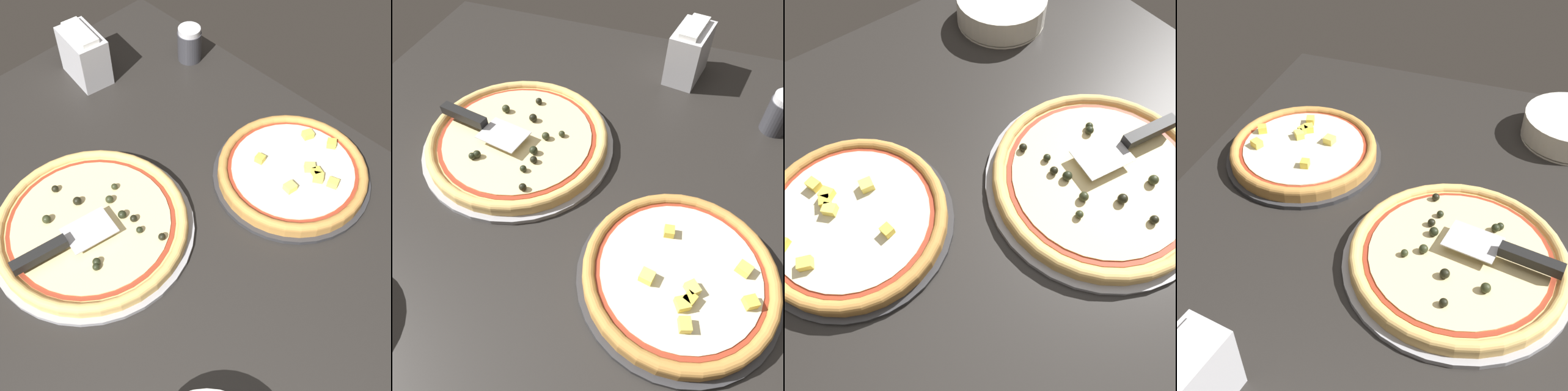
{
  "view_description": "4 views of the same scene",
  "coord_description": "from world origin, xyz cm",
  "views": [
    {
      "loc": [
        52.37,
        -36.02,
        93.75
      ],
      "look_at": [
        4.32,
        12.23,
        3.0
      ],
      "focal_mm": 50.0,
      "sensor_mm": 36.0,
      "label": 1
    },
    {
      "loc": [
        45.92,
        27.23,
        60.55
      ],
      "look_at": [
        4.32,
        12.23,
        3.0
      ],
      "focal_mm": 35.0,
      "sensor_mm": 36.0,
      "label": 2
    },
    {
      "loc": [
        -21.21,
        31.79,
        61.0
      ],
      "look_at": [
        4.32,
        12.23,
        3.0
      ],
      "focal_mm": 35.0,
      "sensor_mm": 36.0,
      "label": 3
    },
    {
      "loc": [
        -72.27,
        -15.12,
        74.88
      ],
      "look_at": [
        4.32,
        12.23,
        3.0
      ],
      "focal_mm": 50.0,
      "sensor_mm": 36.0,
      "label": 4
    }
  ],
  "objects": [
    {
      "name": "ground_plane",
      "position": [
        0.0,
        0.0,
        -1.8
      ],
      "size": [
        120.65,
        108.55,
        3.6
      ],
      "primitive_type": "cube",
      "color": "black"
    },
    {
      "name": "pizza_pan_front",
      "position": [
        -5.64,
        -7.53,
        0.5
      ],
      "size": [
        41.66,
        41.66,
        1.0
      ],
      "primitive_type": "cylinder",
      "color": "#939399",
      "rests_on": "ground_plane"
    },
    {
      "name": "pizza_front",
      "position": [
        -5.63,
        -7.52,
        2.36
      ],
      "size": [
        39.16,
        39.16,
        3.85
      ],
      "color": "#DBAD60",
      "rests_on": "pizza_pan_front"
    },
    {
      "name": "pizza_pan_back",
      "position": [
        14.28,
        31.99,
        0.5
      ],
      "size": [
        34.46,
        34.46,
        1.0
      ],
      "primitive_type": "cylinder",
      "color": "#2D2D30",
      "rests_on": "ground_plane"
    },
    {
      "name": "pizza_back",
      "position": [
        14.3,
        32.01,
        2.61
      ],
      "size": [
        32.39,
        32.39,
        4.02
      ],
      "color": "#B77F3D",
      "rests_on": "pizza_pan_back"
    },
    {
      "name": "serving_spatula",
      "position": [
        -4.69,
        -17.14,
        5.63
      ],
      "size": [
        8.58,
        21.26,
        2.0
      ],
      "color": "#B7B7BC",
      "rests_on": "pizza_front"
    },
    {
      "name": "parmesan_shaker",
      "position": [
        -30.68,
        45.15,
        4.61
      ],
      "size": [
        6.29,
        6.29,
        9.4
      ],
      "color": "#333338",
      "rests_on": "ground_plane"
    },
    {
      "name": "napkin_holder",
      "position": [
        -44.14,
        21.74,
        6.65
      ],
      "size": [
        13.88,
        9.61,
        13.9
      ],
      "color": "#B2B2B7",
      "rests_on": "ground_plane"
    }
  ]
}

